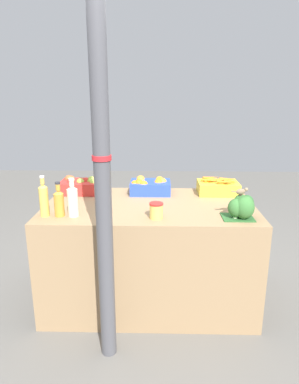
{
  "coord_description": "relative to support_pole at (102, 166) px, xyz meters",
  "views": [
    {
      "loc": [
        0.07,
        -2.62,
        1.71
      ],
      "look_at": [
        0.0,
        0.0,
        0.95
      ],
      "focal_mm": 32.0,
      "sensor_mm": 36.0,
      "label": 1
    }
  ],
  "objects": [
    {
      "name": "ground_plane",
      "position": [
        0.26,
        0.67,
        -1.3
      ],
      "size": [
        10.0,
        10.0,
        0.0
      ],
      "primitive_type": "plane",
      "color": "#605E59"
    },
    {
      "name": "market_table",
      "position": [
        0.26,
        0.67,
        -0.88
      ],
      "size": [
        1.67,
        0.96,
        0.85
      ],
      "primitive_type": "cube",
      "color": "#937551",
      "rests_on": "ground_plane"
    },
    {
      "name": "support_pole",
      "position": [
        0.0,
        0.0,
        0.0
      ],
      "size": [
        0.11,
        0.11,
        2.61
      ],
      "color": "#4C4C51",
      "rests_on": "ground_plane"
    },
    {
      "name": "apple_crate",
      "position": [
        -0.37,
        0.99,
        -0.39
      ],
      "size": [
        0.35,
        0.26,
        0.14
      ],
      "color": "red",
      "rests_on": "market_table"
    },
    {
      "name": "orange_crate",
      "position": [
        0.26,
        0.99,
        -0.39
      ],
      "size": [
        0.35,
        0.26,
        0.14
      ],
      "color": "#2847B7",
      "rests_on": "market_table"
    },
    {
      "name": "carrot_crate",
      "position": [
        0.86,
        0.98,
        -0.39
      ],
      "size": [
        0.35,
        0.26,
        0.15
      ],
      "color": "gold",
      "rests_on": "market_table"
    },
    {
      "name": "broccoli_pile",
      "position": [
        0.92,
        0.36,
        -0.37
      ],
      "size": [
        0.23,
        0.19,
        0.17
      ],
      "color": "#2D602D",
      "rests_on": "market_table"
    },
    {
      "name": "juice_bottle_golden",
      "position": [
        -0.49,
        0.37,
        -0.33
      ],
      "size": [
        0.07,
        0.07,
        0.3
      ],
      "color": "gold",
      "rests_on": "market_table"
    },
    {
      "name": "juice_bottle_amber",
      "position": [
        -0.38,
        0.37,
        -0.35
      ],
      "size": [
        0.07,
        0.07,
        0.25
      ],
      "color": "gold",
      "rests_on": "market_table"
    },
    {
      "name": "juice_bottle_cloudy",
      "position": [
        -0.28,
        0.37,
        -0.33
      ],
      "size": [
        0.08,
        0.08,
        0.28
      ],
      "color": "beige",
      "rests_on": "market_table"
    },
    {
      "name": "pickle_jar",
      "position": [
        0.32,
        0.34,
        -0.4
      ],
      "size": [
        0.1,
        0.1,
        0.11
      ],
      "color": "#DBBC56",
      "rests_on": "market_table"
    },
    {
      "name": "sparrow_bird",
      "position": [
        0.91,
        0.36,
        -0.25
      ],
      "size": [
        0.13,
        0.06,
        0.05
      ],
      "rotation": [
        0.0,
        0.0,
        0.28
      ],
      "color": "#4C3D2D",
      "rests_on": "broccoli_pile"
    }
  ]
}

